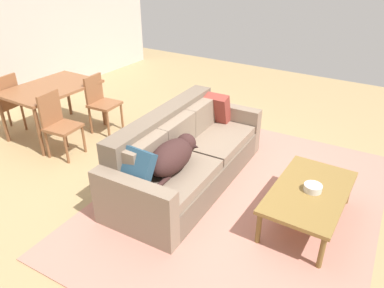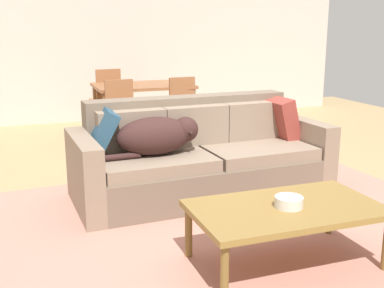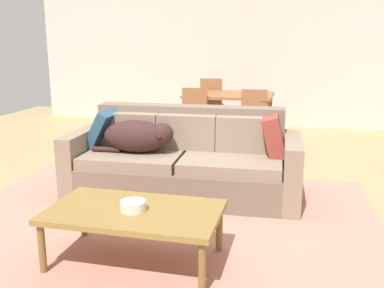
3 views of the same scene
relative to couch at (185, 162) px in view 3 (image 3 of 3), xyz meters
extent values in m
plane|color=tan|center=(0.09, 0.01, -0.34)|extent=(10.00, 10.00, 0.00)
cube|color=beige|center=(0.09, 4.01, 1.01)|extent=(8.00, 0.12, 2.70)
cube|color=tan|center=(0.00, -0.76, -0.33)|extent=(3.89, 3.07, 0.01)
cube|color=#6C5B4B|center=(0.00, -0.07, -0.17)|extent=(2.03, 1.03, 0.34)
cube|color=#836F5C|center=(-0.49, -0.09, 0.06)|extent=(1.00, 0.95, 0.11)
cube|color=#836F5C|center=(0.50, -0.04, 0.06)|extent=(1.00, 0.95, 0.11)
cube|color=#6C5B4B|center=(-0.01, 0.28, 0.33)|extent=(2.00, 0.33, 0.43)
cube|color=#836F5C|center=(-0.62, 0.07, 0.29)|extent=(0.62, 0.19, 0.36)
cube|color=#836F5C|center=(0.00, 0.09, 0.29)|extent=(0.62, 0.19, 0.36)
cube|color=#836F5C|center=(0.61, 0.12, 0.29)|extent=(0.62, 0.19, 0.36)
cube|color=#836F5C|center=(-1.07, -0.12, -0.02)|extent=(0.21, 0.95, 0.64)
cube|color=#836F5C|center=(1.08, -0.02, -0.02)|extent=(0.21, 0.95, 0.64)
ellipsoid|color=#371F1D|center=(-0.47, -0.14, 0.28)|extent=(0.68, 0.38, 0.33)
sphere|color=#371F1D|center=(-0.19, -0.15, 0.32)|extent=(0.22, 0.22, 0.22)
cone|color=black|center=(-0.18, -0.25, 0.31)|extent=(0.10, 0.13, 0.10)
cylinder|color=#371F1D|center=(-0.76, -0.23, 0.14)|extent=(0.30, 0.06, 0.05)
cube|color=navy|center=(-0.90, 0.01, 0.30)|extent=(0.31, 0.43, 0.42)
cube|color=brown|center=(0.89, 0.09, 0.30)|extent=(0.27, 0.41, 0.43)
cube|color=olive|center=(0.02, -1.50, 0.05)|extent=(1.22, 0.70, 0.04)
cylinder|color=brown|center=(-0.53, -1.80, -0.15)|extent=(0.05, 0.05, 0.37)
cylinder|color=brown|center=(0.58, -1.80, -0.15)|extent=(0.05, 0.05, 0.37)
cylinder|color=brown|center=(-0.53, -1.20, -0.15)|extent=(0.05, 0.05, 0.37)
cylinder|color=brown|center=(0.58, -1.20, -0.15)|extent=(0.05, 0.05, 0.37)
cylinder|color=silver|center=(0.03, -1.52, 0.10)|extent=(0.18, 0.18, 0.07)
cube|color=brown|center=(0.07, 2.40, 0.40)|extent=(1.30, 0.90, 0.04)
cylinder|color=brown|center=(-0.53, 2.00, 0.02)|extent=(0.05, 0.05, 0.72)
cylinder|color=brown|center=(0.67, 2.00, 0.02)|extent=(0.05, 0.05, 0.72)
cylinder|color=brown|center=(-0.53, 2.80, 0.02)|extent=(0.05, 0.05, 0.72)
cylinder|color=brown|center=(0.67, 2.80, 0.02)|extent=(0.05, 0.05, 0.72)
cube|color=brown|center=(-0.33, 1.74, 0.09)|extent=(0.44, 0.44, 0.04)
cube|color=brown|center=(-0.35, 1.91, 0.33)|extent=(0.36, 0.07, 0.44)
cylinder|color=brown|center=(-0.48, 1.55, -0.14)|extent=(0.04, 0.04, 0.40)
cylinder|color=brown|center=(-0.15, 1.59, -0.14)|extent=(0.04, 0.04, 0.40)
cylinder|color=brown|center=(-0.52, 1.89, -0.14)|extent=(0.04, 0.04, 0.40)
cylinder|color=brown|center=(-0.18, 1.92, -0.14)|extent=(0.04, 0.04, 0.40)
cube|color=brown|center=(0.51, 1.79, 0.12)|extent=(0.43, 0.43, 0.04)
cube|color=brown|center=(0.49, 1.96, 0.34)|extent=(0.36, 0.07, 0.41)
cylinder|color=brown|center=(0.36, 1.60, -0.12)|extent=(0.04, 0.04, 0.43)
cylinder|color=brown|center=(0.69, 1.63, -0.12)|extent=(0.04, 0.04, 0.43)
cylinder|color=brown|center=(0.33, 1.94, -0.12)|extent=(0.04, 0.04, 0.43)
cylinder|color=brown|center=(0.66, 1.97, -0.12)|extent=(0.04, 0.04, 0.43)
cube|color=brown|center=(-0.33, 3.07, 0.12)|extent=(0.44, 0.44, 0.04)
cube|color=brown|center=(-0.31, 2.89, 0.37)|extent=(0.36, 0.08, 0.46)
cylinder|color=brown|center=(-0.18, 3.26, -0.12)|extent=(0.04, 0.04, 0.44)
cylinder|color=brown|center=(-0.52, 3.22, -0.12)|extent=(0.04, 0.04, 0.44)
cylinder|color=brown|center=(-0.14, 2.92, -0.12)|extent=(0.04, 0.04, 0.44)
cylinder|color=brown|center=(-0.48, 2.88, -0.12)|extent=(0.04, 0.04, 0.44)
camera|label=1|loc=(-3.17, -2.11, 2.22)|focal=34.25mm
camera|label=2|loc=(-1.52, -4.01, 1.18)|focal=44.92mm
camera|label=3|loc=(1.11, -4.23, 1.24)|focal=41.35mm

